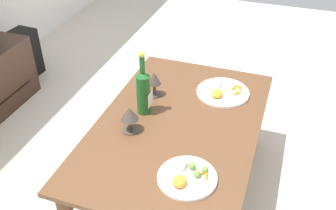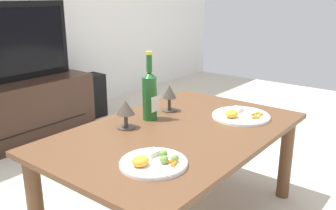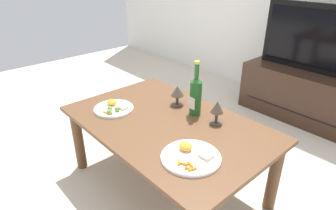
% 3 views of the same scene
% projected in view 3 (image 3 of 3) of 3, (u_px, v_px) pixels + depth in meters
% --- Properties ---
extents(ground_plane, '(6.40, 6.40, 0.00)m').
position_uv_depth(ground_plane, '(167.00, 184.00, 1.94)').
color(ground_plane, beige).
extents(dining_table, '(1.25, 0.80, 0.49)m').
position_uv_depth(dining_table, '(167.00, 133.00, 1.76)').
color(dining_table, brown).
rests_on(dining_table, ground_plane).
extents(tv_stand, '(1.08, 0.49, 0.46)m').
position_uv_depth(tv_stand, '(303.00, 94.00, 2.72)').
color(tv_stand, '#382319').
rests_on(tv_stand, ground_plane).
extents(tv_screen, '(0.94, 0.05, 0.59)m').
position_uv_depth(tv_screen, '(316.00, 39.00, 2.49)').
color(tv_screen, black).
rests_on(tv_screen, tv_stand).
extents(wine_bottle, '(0.07, 0.07, 0.35)m').
position_uv_depth(wine_bottle, '(196.00, 94.00, 1.76)').
color(wine_bottle, '#1E5923').
rests_on(wine_bottle, dining_table).
extents(goblet_left, '(0.09, 0.09, 0.14)m').
position_uv_depth(goblet_left, '(177.00, 92.00, 1.89)').
color(goblet_left, '#473D33').
rests_on(goblet_left, dining_table).
extents(goblet_right, '(0.08, 0.08, 0.14)m').
position_uv_depth(goblet_right, '(217.00, 109.00, 1.67)').
color(goblet_right, '#473D33').
rests_on(goblet_right, dining_table).
extents(dinner_plate_left, '(0.26, 0.26, 0.05)m').
position_uv_depth(dinner_plate_left, '(114.00, 108.00, 1.86)').
color(dinner_plate_left, white).
rests_on(dinner_plate_left, dining_table).
extents(dinner_plate_right, '(0.30, 0.30, 0.05)m').
position_uv_depth(dinner_plate_right, '(191.00, 156.00, 1.40)').
color(dinner_plate_right, white).
rests_on(dinner_plate_right, dining_table).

